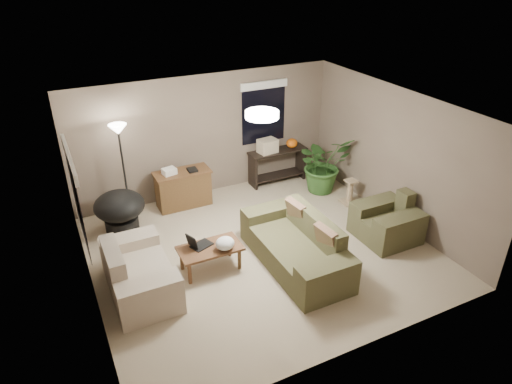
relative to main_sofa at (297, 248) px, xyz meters
name	(u,v)px	position (x,y,z in m)	size (l,w,h in m)	color
room_shell	(262,186)	(-0.37, 0.57, 0.96)	(5.50, 5.50, 5.50)	tan
main_sofa	(297,248)	(0.00, 0.00, 0.00)	(0.95, 2.20, 0.85)	brown
throw_pillows	(312,226)	(0.26, 0.00, 0.36)	(0.28, 1.37, 0.47)	#8C7251
loveseat	(138,274)	(-2.49, 0.46, 0.00)	(0.90, 1.60, 0.85)	beige
armchair	(387,223)	(1.83, -0.04, 0.00)	(0.95, 1.00, 0.85)	#4B492D
coffee_table	(210,250)	(-1.33, 0.48, 0.06)	(1.00, 0.55, 0.42)	brown
laptop	(197,244)	(-1.50, 0.58, 0.19)	(0.43, 0.33, 0.24)	black
plastic_bag	(225,243)	(-1.13, 0.33, 0.23)	(0.30, 0.27, 0.21)	white
desk	(183,188)	(-1.05, 2.68, 0.08)	(1.10, 0.50, 0.75)	brown
desk_papers	(174,171)	(-1.20, 2.67, 0.51)	(0.69, 0.29, 0.12)	silver
console_table	(277,163)	(1.16, 2.80, 0.14)	(1.30, 0.40, 0.75)	black
pumpkin	(292,143)	(1.51, 2.80, 0.56)	(0.24, 0.24, 0.20)	orange
cardboard_box	(268,146)	(0.91, 2.80, 0.60)	(0.39, 0.29, 0.29)	beige
papasan_chair	(120,210)	(-2.38, 2.23, 0.17)	(1.08, 1.08, 0.80)	black
floor_lamp	(120,141)	(-2.15, 2.62, 1.30)	(0.32, 0.32, 1.91)	black
ceiling_fixture	(262,115)	(-0.37, 0.57, 2.15)	(0.50, 0.50, 0.10)	white
houseplant	(323,170)	(1.82, 2.01, 0.19)	(1.11, 1.23, 0.96)	#2D5923
cat_scratching_post	(350,193)	(2.02, 1.30, -0.08)	(0.32, 0.32, 0.50)	tan
window_left	(73,183)	(-3.10, 0.87, 1.49)	(0.05, 1.56, 1.33)	black
window_back	(264,102)	(0.93, 3.04, 1.49)	(1.06, 0.05, 1.33)	black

